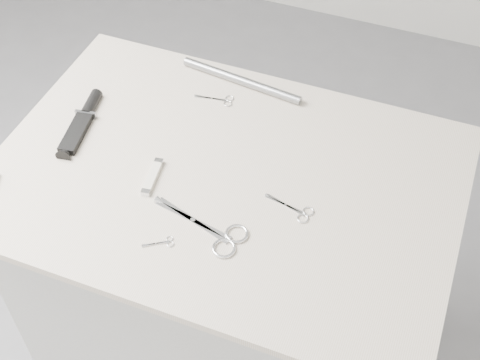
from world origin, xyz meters
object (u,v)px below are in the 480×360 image
(plinth, at_px, (227,294))
(embroidery_scissors_b, at_px, (220,100))
(tiny_scissors, at_px, (162,243))
(embroidery_scissors_a, at_px, (296,210))
(sheathed_knife, at_px, (83,120))
(pocket_knife_a, at_px, (152,177))
(metal_rail, at_px, (241,80))
(large_shears, at_px, (217,233))

(plinth, distance_m, embroidery_scissors_b, 0.53)
(tiny_scissors, bearing_deg, embroidery_scissors_b, 64.55)
(embroidery_scissors_b, bearing_deg, tiny_scissors, -91.40)
(embroidery_scissors_a, relative_size, sheathed_knife, 0.53)
(pocket_knife_a, distance_m, metal_rail, 0.37)
(large_shears, relative_size, metal_rail, 0.66)
(sheathed_knife, bearing_deg, large_shears, -124.16)
(plinth, bearing_deg, tiny_scissors, -102.05)
(embroidery_scissors_a, height_order, pocket_knife_a, pocket_knife_a)
(embroidery_scissors_b, bearing_deg, embroidery_scissors_a, -51.97)
(metal_rail, bearing_deg, embroidery_scissors_b, -108.33)
(embroidery_scissors_a, xyz_separation_m, metal_rail, (-0.25, 0.33, 0.01))
(embroidery_scissors_b, height_order, tiny_scissors, same)
(pocket_knife_a, xyz_separation_m, metal_rail, (0.06, 0.36, 0.00))
(embroidery_scissors_b, distance_m, sheathed_knife, 0.32)
(large_shears, distance_m, metal_rail, 0.46)
(large_shears, xyz_separation_m, embroidery_scissors_a, (0.13, 0.11, -0.00))
(plinth, height_order, sheathed_knife, sheathed_knife)
(tiny_scissors, xyz_separation_m, pocket_knife_a, (-0.09, 0.15, 0.00))
(large_shears, bearing_deg, embroidery_scissors_a, 55.42)
(large_shears, xyz_separation_m, tiny_scissors, (-0.09, -0.06, -0.00))
(large_shears, relative_size, pocket_knife_a, 2.01)
(plinth, height_order, large_shears, large_shears)
(embroidery_scissors_a, bearing_deg, plinth, -179.73)
(large_shears, height_order, pocket_knife_a, pocket_knife_a)
(large_shears, bearing_deg, tiny_scissors, -133.37)
(plinth, bearing_deg, embroidery_scissors_a, -12.44)
(sheathed_knife, relative_size, metal_rail, 0.65)
(embroidery_scissors_b, relative_size, tiny_scissors, 1.59)
(plinth, height_order, pocket_knife_a, pocket_knife_a)
(plinth, bearing_deg, metal_rail, 104.30)
(large_shears, height_order, embroidery_scissors_b, large_shears)
(embroidery_scissors_a, bearing_deg, pocket_knife_a, -162.46)
(embroidery_scissors_b, xyz_separation_m, pocket_knife_a, (-0.04, -0.28, 0.00))
(tiny_scissors, height_order, pocket_knife_a, pocket_knife_a)
(plinth, distance_m, sheathed_knife, 0.60)
(large_shears, bearing_deg, metal_rail, 118.87)
(metal_rail, bearing_deg, tiny_scissors, -86.60)
(large_shears, distance_m, embroidery_scissors_a, 0.17)
(embroidery_scissors_b, xyz_separation_m, metal_rail, (0.02, 0.07, 0.01))
(plinth, relative_size, embroidery_scissors_b, 9.56)
(pocket_knife_a, bearing_deg, embroidery_scissors_b, -16.09)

